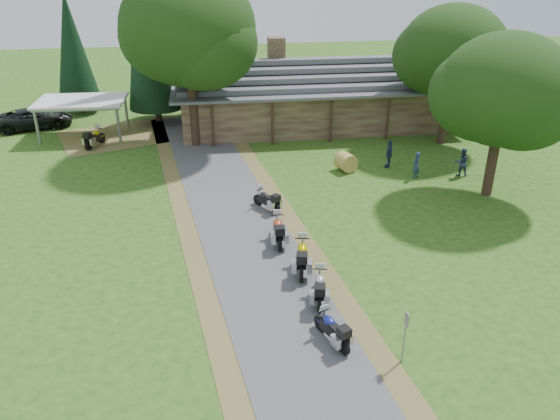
{
  "coord_description": "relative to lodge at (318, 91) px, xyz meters",
  "views": [
    {
      "loc": [
        -2.38,
        -15.56,
        12.49
      ],
      "look_at": [
        0.65,
        6.21,
        1.6
      ],
      "focal_mm": 35.0,
      "sensor_mm": 36.0,
      "label": 1
    }
  ],
  "objects": [
    {
      "name": "ground",
      "position": [
        -6.0,
        -24.0,
        -2.45
      ],
      "size": [
        120.0,
        120.0,
        0.0
      ],
      "primitive_type": "plane",
      "color": "#275116",
      "rests_on": "ground"
    },
    {
      "name": "driveway",
      "position": [
        -6.5,
        -20.0,
        -2.45
      ],
      "size": [
        51.95,
        51.95,
        0.0
      ],
      "primitive_type": "plane",
      "rotation": [
        0.0,
        0.0,
        0.14
      ],
      "color": "#464649",
      "rests_on": "ground"
    },
    {
      "name": "lodge",
      "position": [
        0.0,
        0.0,
        0.0
      ],
      "size": [
        21.4,
        9.4,
        4.9
      ],
      "primitive_type": null,
      "color": "#503729",
      "rests_on": "ground"
    },
    {
      "name": "carport",
      "position": [
        -16.94,
        -0.79,
        -1.16
      ],
      "size": [
        6.12,
        4.22,
        2.58
      ],
      "primitive_type": null,
      "rotation": [
        0.0,
        0.0,
        -0.04
      ],
      "color": "silver",
      "rests_on": "ground"
    },
    {
      "name": "car_dark_suv",
      "position": [
        -20.91,
        1.53,
        -1.35
      ],
      "size": [
        3.85,
        6.16,
        2.19
      ],
      "primitive_type": "imported",
      "rotation": [
        0.0,
        0.0,
        1.84
      ],
      "color": "black",
      "rests_on": "ground"
    },
    {
      "name": "motorcycle_row_a",
      "position": [
        -4.57,
        -25.03,
        -1.84
      ],
      "size": [
        1.19,
        1.86,
        1.21
      ],
      "primitive_type": null,
      "rotation": [
        0.0,
        0.0,
        1.95
      ],
      "color": "navy",
      "rests_on": "ground"
    },
    {
      "name": "motorcycle_row_b",
      "position": [
        -4.48,
        -22.58,
        -1.8
      ],
      "size": [
        1.0,
        2.0,
        1.31
      ],
      "primitive_type": null,
      "rotation": [
        0.0,
        0.0,
        1.37
      ],
      "color": "#AAABB2",
      "rests_on": "ground"
    },
    {
      "name": "motorcycle_row_c",
      "position": [
        -4.78,
        -20.37,
        -1.72
      ],
      "size": [
        1.08,
        2.21,
        1.45
      ],
      "primitive_type": null,
      "rotation": [
        0.0,
        0.0,
        1.38
      ],
      "color": "#CDAF00",
      "rests_on": "ground"
    },
    {
      "name": "motorcycle_row_d",
      "position": [
        -5.44,
        -17.88,
        -1.77
      ],
      "size": [
        0.74,
        2.03,
        1.37
      ],
      "primitive_type": null,
      "rotation": [
        0.0,
        0.0,
        1.53
      ],
      "color": "#CF4B22",
      "rests_on": "ground"
    },
    {
      "name": "motorcycle_row_e",
      "position": [
        -5.56,
        -14.43,
        -1.86
      ],
      "size": [
        1.47,
        1.74,
        1.19
      ],
      "primitive_type": null,
      "rotation": [
        0.0,
        0.0,
        2.19
      ],
      "color": "black",
      "rests_on": "ground"
    },
    {
      "name": "motorcycle_carport_a",
      "position": [
        -15.89,
        -3.28,
        -1.77
      ],
      "size": [
        1.37,
        2.08,
        1.36
      ],
      "primitive_type": null,
      "rotation": [
        0.0,
        0.0,
        1.17
      ],
      "color": "#DABC08",
      "rests_on": "ground"
    },
    {
      "name": "person_a",
      "position": [
        3.51,
        -11.48,
        -1.51
      ],
      "size": [
        0.66,
        0.64,
        1.89
      ],
      "primitive_type": "imported",
      "rotation": [
        0.0,
        0.0,
        3.83
      ],
      "color": "navy",
      "rests_on": "ground"
    },
    {
      "name": "person_b",
      "position": [
        6.3,
        -11.46,
        -1.47
      ],
      "size": [
        0.62,
        0.49,
        1.96
      ],
      "primitive_type": "imported",
      "rotation": [
        0.0,
        0.0,
        2.97
      ],
      "color": "navy",
      "rests_on": "ground"
    },
    {
      "name": "person_c",
      "position": [
        2.49,
        -9.61,
        -1.43
      ],
      "size": [
        0.66,
        0.71,
        2.03
      ],
      "primitive_type": "imported",
      "rotation": [
        0.0,
        0.0,
        4.16
      ],
      "color": "navy",
      "rests_on": "ground"
    },
    {
      "name": "hay_bale",
      "position": [
        -0.23,
        -9.8,
        -1.9
      ],
      "size": [
        1.38,
        1.33,
        1.1
      ],
      "primitive_type": "cylinder",
      "rotation": [
        1.57,
        0.0,
        0.36
      ],
      "color": "#A57F3C",
      "rests_on": "ground"
    },
    {
      "name": "sign_post",
      "position": [
        -2.49,
        -26.35,
        -1.45
      ],
      "size": [
        0.36,
        0.06,
        2.0
      ],
      "primitive_type": null,
      "color": "gray",
      "rests_on": "ground"
    },
    {
      "name": "oak_lodge_left",
      "position": [
        -9.17,
        -3.91,
        3.72
      ],
      "size": [
        8.46,
        8.46,
        12.34
      ],
      "primitive_type": null,
      "color": "#173811",
      "rests_on": "ground"
    },
    {
      "name": "oak_lodge_right",
      "position": [
        7.51,
        -5.75,
        2.51
      ],
      "size": [
        6.88,
        6.88,
        9.92
      ],
      "primitive_type": null,
      "color": "#173811",
      "rests_on": "ground"
    },
    {
      "name": "oak_driveway",
      "position": [
        6.58,
        -14.2,
        2.21
      ],
      "size": [
        6.7,
        6.7,
        9.32
      ],
      "primitive_type": null,
      "color": "#173811",
      "rests_on": "ground"
    },
    {
      "name": "cedar_near",
      "position": [
        -12.0,
        2.05,
        5.06
      ],
      "size": [
        4.17,
        4.17,
        15.03
      ],
      "primitive_type": "cone",
      "color": "black",
      "rests_on": "ground"
    },
    {
      "name": "cedar_far",
      "position": [
        -18.29,
        5.42,
        2.18
      ],
      "size": [
        3.31,
        3.31,
        9.26
      ],
      "primitive_type": "cone",
      "color": "black",
      "rests_on": "ground"
    }
  ]
}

